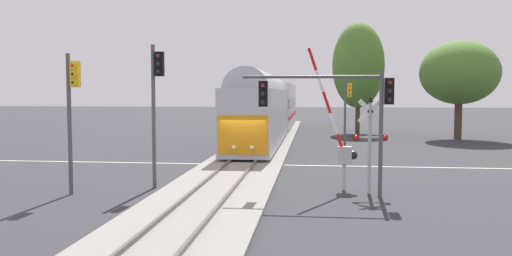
{
  "coord_description": "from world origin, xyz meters",
  "views": [
    {
      "loc": [
        3.79,
        -27.65,
        4.0
      ],
      "look_at": [
        0.62,
        0.52,
        2.0
      ],
      "focal_mm": 35.56,
      "sensor_mm": 36.0,
      "label": 1
    }
  ],
  "objects_px": {
    "traffic_signal_near_right": "(338,101)",
    "elm_centre_background": "(358,65)",
    "crossing_signal_mast": "(370,135)",
    "traffic_signal_median": "(156,93)",
    "traffic_signal_near_left": "(72,101)",
    "commuter_train": "(271,106)",
    "crossing_gate_near": "(342,144)",
    "maple_right_background": "(459,73)",
    "traffic_signal_far_side": "(347,102)"
  },
  "relations": [
    {
      "from": "commuter_train",
      "to": "crossing_signal_mast",
      "type": "relative_size",
      "value": 10.56
    },
    {
      "from": "crossing_signal_mast",
      "to": "elm_centre_background",
      "type": "height_order",
      "value": "elm_centre_background"
    },
    {
      "from": "traffic_signal_near_right",
      "to": "traffic_signal_median",
      "type": "bearing_deg",
      "value": 173.97
    },
    {
      "from": "commuter_train",
      "to": "traffic_signal_far_side",
      "type": "height_order",
      "value": "commuter_train"
    },
    {
      "from": "crossing_signal_mast",
      "to": "traffic_signal_median",
      "type": "bearing_deg",
      "value": 178.34
    },
    {
      "from": "crossing_signal_mast",
      "to": "traffic_signal_near_left",
      "type": "relative_size",
      "value": 0.7
    },
    {
      "from": "crossing_signal_mast",
      "to": "commuter_train",
      "type": "bearing_deg",
      "value": 103.13
    },
    {
      "from": "crossing_gate_near",
      "to": "traffic_signal_median",
      "type": "height_order",
      "value": "traffic_signal_median"
    },
    {
      "from": "crossing_signal_mast",
      "to": "traffic_signal_median",
      "type": "relative_size",
      "value": 0.64
    },
    {
      "from": "traffic_signal_far_side",
      "to": "traffic_signal_near_left",
      "type": "distance_m",
      "value": 21.46
    },
    {
      "from": "traffic_signal_far_side",
      "to": "crossing_signal_mast",
      "type": "bearing_deg",
      "value": -90.71
    },
    {
      "from": "crossing_gate_near",
      "to": "elm_centre_background",
      "type": "relative_size",
      "value": 0.54
    },
    {
      "from": "commuter_train",
      "to": "maple_right_background",
      "type": "bearing_deg",
      "value": -4.02
    },
    {
      "from": "traffic_signal_median",
      "to": "elm_centre_background",
      "type": "distance_m",
      "value": 32.01
    },
    {
      "from": "traffic_signal_median",
      "to": "traffic_signal_near_right",
      "type": "bearing_deg",
      "value": -6.03
    },
    {
      "from": "traffic_signal_median",
      "to": "elm_centre_background",
      "type": "height_order",
      "value": "elm_centre_background"
    },
    {
      "from": "traffic_signal_near_right",
      "to": "traffic_signal_near_left",
      "type": "distance_m",
      "value": 10.26
    },
    {
      "from": "traffic_signal_near_right",
      "to": "traffic_signal_near_left",
      "type": "xyz_separation_m",
      "value": [
        -10.22,
        -0.89,
        0.02
      ]
    },
    {
      "from": "traffic_signal_near_right",
      "to": "traffic_signal_near_left",
      "type": "bearing_deg",
      "value": -175.0
    },
    {
      "from": "crossing_signal_mast",
      "to": "crossing_gate_near",
      "type": "bearing_deg",
      "value": 148.94
    },
    {
      "from": "crossing_signal_mast",
      "to": "traffic_signal_median",
      "type": "height_order",
      "value": "traffic_signal_median"
    },
    {
      "from": "traffic_signal_far_side",
      "to": "traffic_signal_near_left",
      "type": "relative_size",
      "value": 0.9
    },
    {
      "from": "traffic_signal_near_left",
      "to": "maple_right_background",
      "type": "xyz_separation_m",
      "value": [
        21.59,
        26.07,
        1.96
      ]
    },
    {
      "from": "traffic_signal_median",
      "to": "maple_right_background",
      "type": "distance_m",
      "value": 30.82
    },
    {
      "from": "traffic_signal_far_side",
      "to": "traffic_signal_near_left",
      "type": "xyz_separation_m",
      "value": [
        -11.7,
        -17.99,
        0.36
      ]
    },
    {
      "from": "crossing_gate_near",
      "to": "traffic_signal_near_right",
      "type": "relative_size",
      "value": 1.01
    },
    {
      "from": "commuter_train",
      "to": "crossing_signal_mast",
      "type": "distance_m",
      "value": 26.47
    },
    {
      "from": "crossing_gate_near",
      "to": "maple_right_background",
      "type": "bearing_deg",
      "value": 65.09
    },
    {
      "from": "crossing_signal_mast",
      "to": "traffic_signal_near_left",
      "type": "bearing_deg",
      "value": -172.94
    },
    {
      "from": "crossing_signal_mast",
      "to": "traffic_signal_near_left",
      "type": "height_order",
      "value": "traffic_signal_near_left"
    },
    {
      "from": "traffic_signal_near_right",
      "to": "elm_centre_background",
      "type": "distance_m",
      "value": 31.13
    },
    {
      "from": "traffic_signal_near_right",
      "to": "maple_right_background",
      "type": "relative_size",
      "value": 0.69
    },
    {
      "from": "elm_centre_background",
      "to": "traffic_signal_near_left",
      "type": "bearing_deg",
      "value": -113.28
    },
    {
      "from": "traffic_signal_median",
      "to": "traffic_signal_near_left",
      "type": "xyz_separation_m",
      "value": [
        -2.83,
        -1.68,
        -0.3
      ]
    },
    {
      "from": "crossing_signal_mast",
      "to": "traffic_signal_near_right",
      "type": "distance_m",
      "value": 1.91
    },
    {
      "from": "commuter_train",
      "to": "maple_right_background",
      "type": "relative_size",
      "value": 4.85
    },
    {
      "from": "commuter_train",
      "to": "crossing_gate_near",
      "type": "xyz_separation_m",
      "value": [
        4.95,
        -25.14,
        -0.89
      ]
    },
    {
      "from": "commuter_train",
      "to": "traffic_signal_far_side",
      "type": "bearing_deg",
      "value": -55.98
    },
    {
      "from": "traffic_signal_near_left",
      "to": "elm_centre_background",
      "type": "height_order",
      "value": "elm_centre_background"
    },
    {
      "from": "crossing_signal_mast",
      "to": "traffic_signal_near_right",
      "type": "relative_size",
      "value": 0.67
    },
    {
      "from": "maple_right_background",
      "to": "elm_centre_background",
      "type": "relative_size",
      "value": 0.78
    },
    {
      "from": "crossing_signal_mast",
      "to": "traffic_signal_far_side",
      "type": "height_order",
      "value": "traffic_signal_far_side"
    },
    {
      "from": "crossing_gate_near",
      "to": "crossing_signal_mast",
      "type": "distance_m",
      "value": 1.31
    },
    {
      "from": "traffic_signal_near_right",
      "to": "traffic_signal_near_left",
      "type": "relative_size",
      "value": 1.05
    },
    {
      "from": "traffic_signal_near_right",
      "to": "elm_centre_background",
      "type": "height_order",
      "value": "elm_centre_background"
    },
    {
      "from": "traffic_signal_median",
      "to": "traffic_signal_near_left",
      "type": "bearing_deg",
      "value": -149.37
    },
    {
      "from": "traffic_signal_median",
      "to": "commuter_train",
      "type": "bearing_deg",
      "value": 84.06
    },
    {
      "from": "maple_right_background",
      "to": "crossing_gate_near",
      "type": "bearing_deg",
      "value": -114.91
    },
    {
      "from": "crossing_gate_near",
      "to": "maple_right_background",
      "type": "height_order",
      "value": "maple_right_background"
    },
    {
      "from": "crossing_gate_near",
      "to": "traffic_signal_near_right",
      "type": "height_order",
      "value": "crossing_gate_near"
    }
  ]
}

